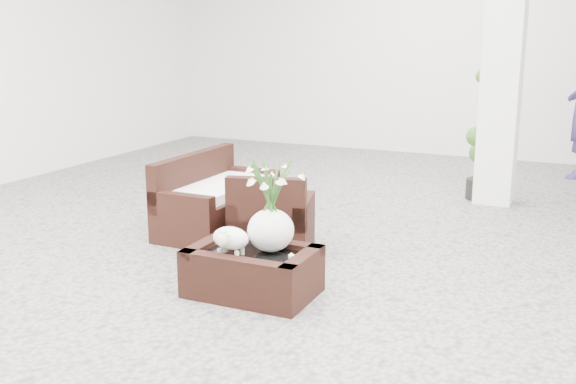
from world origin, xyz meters
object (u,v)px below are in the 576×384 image
at_px(loveseat, 218,193).
at_px(coffee_table, 253,273).
at_px(armchair, 272,212).
at_px(topiary, 485,137).

bearing_deg(loveseat, coffee_table, -140.33).
relative_size(armchair, loveseat, 0.52).
xyz_separation_m(loveseat, topiary, (2.09, 2.30, 0.35)).
distance_m(coffee_table, loveseat, 1.72).
distance_m(coffee_table, armchair, 1.02).
relative_size(coffee_table, loveseat, 0.66).
bearing_deg(armchair, topiary, -131.71).
bearing_deg(topiary, loveseat, -132.29).
distance_m(coffee_table, topiary, 3.82).
bearing_deg(topiary, armchair, -116.41).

